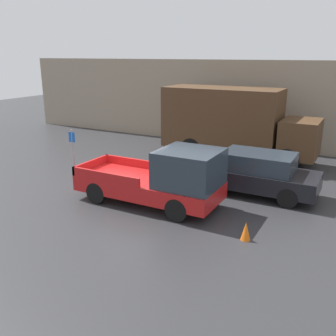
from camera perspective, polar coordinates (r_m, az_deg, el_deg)
ground_plane at (r=14.56m, az=-6.33°, el=-3.76°), size 60.00×60.00×0.00m
building_wall at (r=22.27m, az=7.69°, el=9.85°), size 28.00×0.15×4.82m
pickup_truck at (r=12.94m, az=-0.75°, el=-1.71°), size 5.19×2.06×2.14m
car at (r=14.55m, az=13.10°, el=-0.71°), size 4.75×1.92×1.61m
delivery_truck at (r=19.05m, az=9.73°, el=6.99°), size 7.57×2.36×3.54m
parking_sign at (r=15.43m, az=-14.23°, el=2.06°), size 0.30×0.07×2.29m
traffic_cone at (r=11.09m, az=11.76°, el=-9.38°), size 0.29×0.29×0.55m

